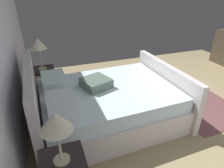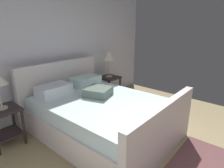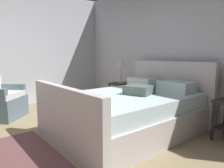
{
  "view_description": "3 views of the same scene",
  "coord_description": "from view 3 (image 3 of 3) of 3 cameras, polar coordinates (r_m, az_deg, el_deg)",
  "views": [
    {
      "loc": [
        -2.48,
        2.41,
        2.11
      ],
      "look_at": [
        0.1,
        1.49,
        0.71
      ],
      "focal_mm": 31.96,
      "sensor_mm": 36.0,
      "label": 1
    },
    {
      "loc": [
        -1.85,
        -0.52,
        1.77
      ],
      "look_at": [
        0.33,
        1.45,
        0.86
      ],
      "focal_mm": 30.29,
      "sensor_mm": 36.0,
      "label": 2
    },
    {
      "loc": [
        2.58,
        -0.61,
        1.24
      ],
      "look_at": [
        -0.13,
        1.44,
        0.76
      ],
      "focal_mm": 33.02,
      "sensor_mm": 36.0,
      "label": 3
    }
  ],
  "objects": [
    {
      "name": "wall_back",
      "position": [
        4.36,
        16.79,
        9.88
      ],
      "size": [
        5.77,
        0.12,
        2.81
      ],
      "primitive_type": "cube",
      "color": "silver",
      "rests_on": "ground"
    },
    {
      "name": "area_rug",
      "position": [
        2.74,
        -27.39,
        -19.69
      ],
      "size": [
        1.86,
        1.27,
        0.01
      ],
      "primitive_type": "cube",
      "rotation": [
        0.0,
        0.0,
        0.03
      ],
      "color": "brown",
      "rests_on": "ground"
    },
    {
      "name": "bed",
      "position": [
        3.39,
        4.9,
        -7.27
      ],
      "size": [
        1.84,
        2.36,
        1.12
      ],
      "color": "silver",
      "rests_on": "ground"
    },
    {
      "name": "table_lamp_left",
      "position": [
        4.71,
        2.6,
        5.65
      ],
      "size": [
        0.29,
        0.29,
        0.55
      ],
      "color": "#B7B293",
      "rests_on": "nightstand_left"
    },
    {
      "name": "ground_plane",
      "position": [
        2.93,
        -22.6,
        -17.87
      ],
      "size": [
        5.65,
        5.68,
        0.02
      ],
      "primitive_type": "cube",
      "color": "#99865F"
    },
    {
      "name": "nightstand_left",
      "position": [
        4.78,
        2.55,
        -2.04
      ],
      "size": [
        0.44,
        0.44,
        0.6
      ],
      "color": "#2A2122",
      "rests_on": "ground"
    }
  ]
}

